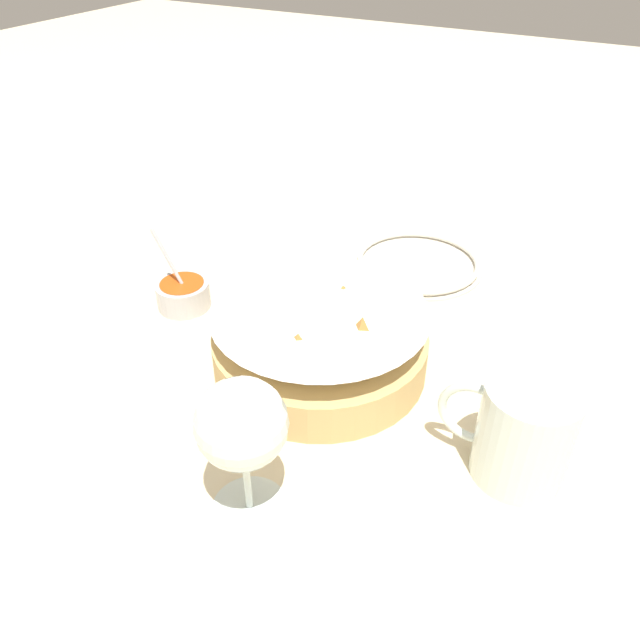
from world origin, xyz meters
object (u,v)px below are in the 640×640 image
Objects in this scene: food_basket at (320,343)px; sauce_cup at (183,293)px; beer_mug at (522,435)px; side_plate at (418,263)px; wine_glass at (242,428)px.

sauce_cup reaches higher than food_basket.
sauce_cup is at bearing -9.27° from beer_mug.
food_basket is at bearing 86.18° from side_plate.
beer_mug is at bearing -141.91° from wine_glass.
sauce_cup reaches higher than beer_mug.
beer_mug is (-0.21, -0.16, -0.05)m from wine_glass.
food_basket is 0.22m from wine_glass.
sauce_cup is at bearing -6.96° from food_basket.
sauce_cup is at bearing -41.95° from wine_glass.
food_basket is at bearing 173.04° from sauce_cup.
food_basket is 2.31× the size of sauce_cup.
beer_mug reaches higher than food_basket.
side_plate is at bearing -87.58° from wine_glass.
wine_glass is at bearing 38.09° from beer_mug.
wine_glass is 0.50m from side_plate.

